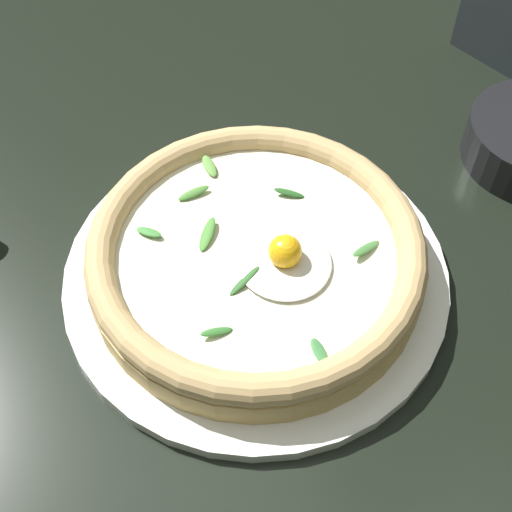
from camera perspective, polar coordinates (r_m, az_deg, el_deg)
name	(u,v)px	position (r m, az deg, el deg)	size (l,w,h in m)	color
ground_plane	(258,314)	(0.59, 0.13, -4.74)	(2.40, 2.40, 0.03)	black
pizza_plate	(256,275)	(0.59, 0.00, -1.53)	(0.32, 0.32, 0.01)	white
pizza	(256,255)	(0.56, 0.03, 0.09)	(0.27, 0.27, 0.06)	tan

